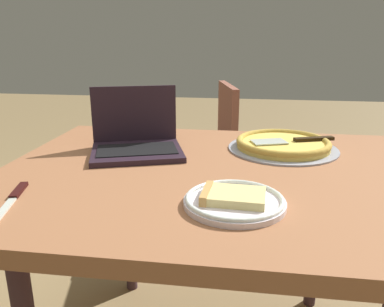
{
  "coord_description": "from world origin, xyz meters",
  "views": [
    {
      "loc": [
        -0.09,
        1.08,
        1.13
      ],
      "look_at": [
        0.07,
        -0.04,
        0.78
      ],
      "focal_mm": 36.26,
      "sensor_mm": 36.0,
      "label": 1
    }
  ],
  "objects_px": {
    "chair_near": "(206,150)",
    "laptop": "(136,140)",
    "dining_table": "(212,189)",
    "pizza_tray": "(283,144)",
    "table_knife": "(13,197)",
    "pizza_plate": "(234,200)"
  },
  "relations": [
    {
      "from": "chair_near",
      "to": "pizza_tray",
      "type": "bearing_deg",
      "value": 114.38
    },
    {
      "from": "pizza_tray",
      "to": "laptop",
      "type": "bearing_deg",
      "value": 11.1
    },
    {
      "from": "pizza_tray",
      "to": "table_knife",
      "type": "xyz_separation_m",
      "value": [
        0.69,
        0.53,
        -0.02
      ]
    },
    {
      "from": "laptop",
      "to": "pizza_tray",
      "type": "height_order",
      "value": "laptop"
    },
    {
      "from": "laptop",
      "to": "chair_near",
      "type": "height_order",
      "value": "laptop"
    },
    {
      "from": "dining_table",
      "to": "table_knife",
      "type": "distance_m",
      "value": 0.55
    },
    {
      "from": "chair_near",
      "to": "laptop",
      "type": "bearing_deg",
      "value": 80.2
    },
    {
      "from": "pizza_plate",
      "to": "chair_near",
      "type": "xyz_separation_m",
      "value": [
        0.2,
        -1.26,
        -0.26
      ]
    },
    {
      "from": "table_knife",
      "to": "chair_near",
      "type": "height_order",
      "value": "chair_near"
    },
    {
      "from": "pizza_plate",
      "to": "table_knife",
      "type": "xyz_separation_m",
      "value": [
        0.54,
        0.04,
        -0.01
      ]
    },
    {
      "from": "laptop",
      "to": "table_knife",
      "type": "xyz_separation_m",
      "value": [
        0.19,
        0.43,
        -0.04
      ]
    },
    {
      "from": "dining_table",
      "to": "laptop",
      "type": "xyz_separation_m",
      "value": [
        0.28,
        -0.15,
        0.1
      ]
    },
    {
      "from": "pizza_plate",
      "to": "chair_near",
      "type": "relative_size",
      "value": 0.28
    },
    {
      "from": "pizza_tray",
      "to": "table_knife",
      "type": "relative_size",
      "value": 1.65
    },
    {
      "from": "laptop",
      "to": "pizza_plate",
      "type": "bearing_deg",
      "value": 131.45
    },
    {
      "from": "dining_table",
      "to": "pizza_plate",
      "type": "relative_size",
      "value": 5.29
    },
    {
      "from": "laptop",
      "to": "chair_near",
      "type": "relative_size",
      "value": 0.42
    },
    {
      "from": "dining_table",
      "to": "laptop",
      "type": "relative_size",
      "value": 3.57
    },
    {
      "from": "pizza_tray",
      "to": "chair_near",
      "type": "bearing_deg",
      "value": -65.62
    },
    {
      "from": "dining_table",
      "to": "table_knife",
      "type": "height_order",
      "value": "table_knife"
    },
    {
      "from": "pizza_tray",
      "to": "table_knife",
      "type": "bearing_deg",
      "value": 37.45
    },
    {
      "from": "dining_table",
      "to": "pizza_tray",
      "type": "bearing_deg",
      "value": -132.08
    }
  ]
}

